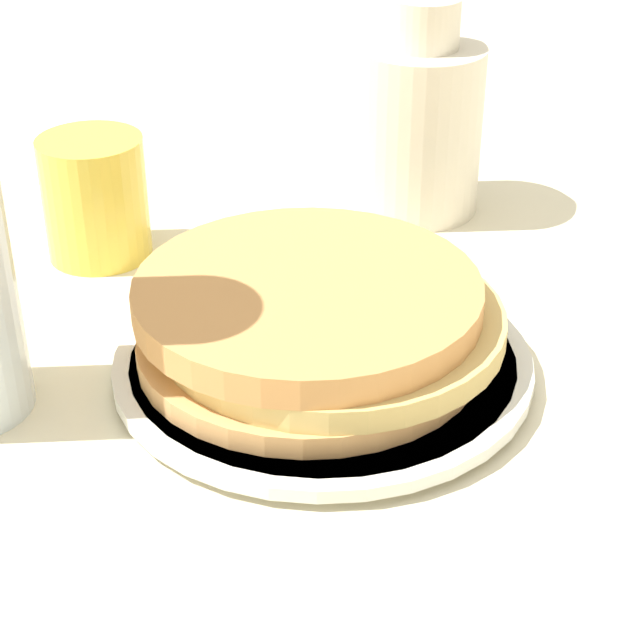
% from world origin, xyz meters
% --- Properties ---
extents(ground_plane, '(4.00, 4.00, 0.00)m').
position_xyz_m(ground_plane, '(0.00, 0.00, 0.00)').
color(ground_plane, beige).
extents(plate, '(0.22, 0.22, 0.01)m').
position_xyz_m(plate, '(0.02, -0.00, 0.01)').
color(plate, silver).
rests_on(plate, ground_plane).
extents(pancake_stack, '(0.19, 0.19, 0.04)m').
position_xyz_m(pancake_stack, '(0.02, -0.01, 0.03)').
color(pancake_stack, tan).
rests_on(pancake_stack, plate).
extents(juice_glass, '(0.07, 0.07, 0.08)m').
position_xyz_m(juice_glass, '(0.02, -0.20, 0.04)').
color(juice_glass, yellow).
rests_on(juice_glass, ground_plane).
extents(cream_jug, '(0.08, 0.08, 0.15)m').
position_xyz_m(cream_jug, '(-0.18, -0.11, 0.06)').
color(cream_jug, beige).
rests_on(cream_jug, ground_plane).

